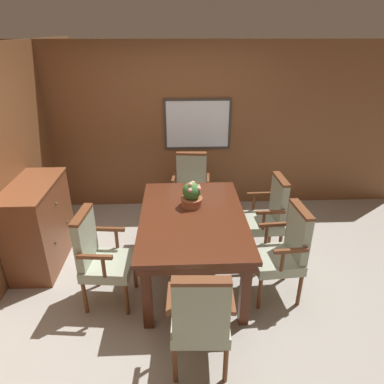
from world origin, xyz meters
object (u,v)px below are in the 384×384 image
at_px(chair_head_far, 191,187).
at_px(chair_right_far, 267,214).
at_px(chair_head_near, 200,317).
at_px(dining_table, 193,223).
at_px(chair_right_near, 284,249).
at_px(chair_left_near, 100,255).
at_px(potted_plant, 192,195).
at_px(sideboard_cabinet, 39,224).

xyz_separation_m(chair_head_far, chair_right_far, (0.89, -0.83, 0.00)).
height_order(chair_head_far, chair_head_near, same).
xyz_separation_m(dining_table, chair_right_far, (0.92, 0.39, -0.13)).
bearing_deg(chair_right_near, dining_table, -115.07).
bearing_deg(chair_head_far, chair_right_far, -37.78).
bearing_deg(chair_head_far, chair_left_near, -116.15).
bearing_deg(chair_left_near, chair_right_near, -84.07).
bearing_deg(dining_table, chair_left_near, -158.80).
distance_m(potted_plant, sideboard_cabinet, 1.83).
height_order(dining_table, chair_right_near, chair_right_near).
distance_m(chair_head_near, potted_plant, 1.46).
bearing_deg(chair_right_far, potted_plant, -80.39).
relative_size(dining_table, chair_left_near, 1.65).
bearing_deg(chair_head_near, potted_plant, -87.51).
bearing_deg(potted_plant, dining_table, -90.11).
relative_size(chair_right_far, chair_head_near, 1.00).
xyz_separation_m(chair_right_far, chair_head_near, (-0.91, -1.60, 0.00)).
bearing_deg(chair_right_far, chair_left_near, -69.52).
bearing_deg(chair_left_near, dining_table, -63.34).
xyz_separation_m(chair_head_near, potted_plant, (-0.00, 1.41, 0.36)).
relative_size(chair_head_far, chair_right_far, 1.00).
bearing_deg(sideboard_cabinet, dining_table, -10.82).
bearing_deg(chair_head_far, chair_right_near, -55.45).
bearing_deg(potted_plant, chair_right_near, -31.37).
height_order(chair_left_near, sideboard_cabinet, chair_left_near).
bearing_deg(potted_plant, chair_right_far, 11.25).
relative_size(potted_plant, sideboard_cabinet, 0.29).
height_order(chair_head_far, sideboard_cabinet, chair_head_far).
height_order(chair_left_near, potted_plant, potted_plant).
xyz_separation_m(chair_right_far, chair_right_near, (-0.01, -0.74, 0.00)).
relative_size(chair_left_near, sideboard_cabinet, 0.98).
height_order(dining_table, chair_right_far, chair_right_far).
relative_size(chair_head_far, chair_head_near, 1.00).
relative_size(dining_table, chair_right_far, 1.65).
bearing_deg(chair_right_far, chair_head_near, -31.44).
xyz_separation_m(chair_right_far, potted_plant, (-0.92, -0.18, 0.36)).
relative_size(chair_right_far, chair_left_near, 1.00).
bearing_deg(dining_table, potted_plant, 89.89).
relative_size(chair_head_far, potted_plant, 3.41).
bearing_deg(chair_head_near, chair_head_far, -88.37).
bearing_deg(dining_table, chair_right_near, -20.84).
bearing_deg(chair_left_near, potted_plant, -53.11).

